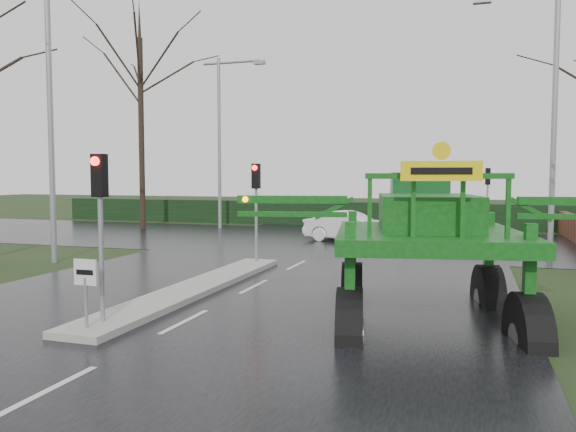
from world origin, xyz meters
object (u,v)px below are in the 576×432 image
(traffic_signal_near, at_px, (100,201))
(street_light_right, at_px, (546,96))
(crop_sprayer, at_px, (351,222))
(white_sedan, at_px, (350,242))
(street_light_left_far, at_px, (224,127))
(street_light_left_near, at_px, (57,94))
(traffic_signal_far, at_px, (488,186))
(traffic_signal_mid, at_px, (256,191))
(keep_left_sign, at_px, (86,282))

(traffic_signal_near, bearing_deg, street_light_right, 53.87)
(traffic_signal_near, bearing_deg, crop_sprayer, 16.42)
(traffic_signal_near, relative_size, crop_sprayer, 0.43)
(white_sedan, bearing_deg, crop_sprayer, -160.17)
(street_light_left_far, height_order, crop_sprayer, street_light_left_far)
(crop_sprayer, bearing_deg, white_sedan, 90.98)
(street_light_left_near, xyz_separation_m, street_light_right, (16.39, 6.00, 0.00))
(street_light_left_near, relative_size, street_light_right, 1.00)
(traffic_signal_far, height_order, street_light_left_far, street_light_left_far)
(traffic_signal_far, height_order, street_light_right, street_light_right)
(street_light_left_near, xyz_separation_m, white_sedan, (8.49, 9.66, -5.99))
(traffic_signal_far, distance_m, crop_sprayer, 19.85)
(traffic_signal_mid, height_order, crop_sprayer, crop_sprayer)
(keep_left_sign, distance_m, white_sedan, 17.27)
(traffic_signal_near, bearing_deg, traffic_signal_mid, 90.00)
(street_light_left_near, bearing_deg, white_sedan, 48.69)
(traffic_signal_near, bearing_deg, keep_left_sign, -90.00)
(traffic_signal_near, height_order, crop_sprayer, crop_sprayer)
(traffic_signal_mid, relative_size, street_light_right, 0.35)
(keep_left_sign, relative_size, traffic_signal_mid, 0.38)
(keep_left_sign, bearing_deg, crop_sprayer, 21.71)
(street_light_right, bearing_deg, street_light_left_far, 153.98)
(traffic_signal_near, height_order, street_light_left_far, street_light_left_far)
(traffic_signal_far, bearing_deg, white_sedan, 35.03)
(street_light_left_near, distance_m, street_light_left_far, 14.00)
(traffic_signal_far, relative_size, street_light_left_near, 0.35)
(traffic_signal_mid, distance_m, crop_sprayer, 8.55)
(keep_left_sign, xyz_separation_m, street_light_left_far, (-6.89, 21.50, 4.93))
(traffic_signal_mid, height_order, traffic_signal_far, same)
(street_light_left_near, height_order, crop_sprayer, street_light_left_near)
(traffic_signal_near, bearing_deg, street_light_left_far, 108.17)
(keep_left_sign, distance_m, street_light_left_far, 23.11)
(keep_left_sign, xyz_separation_m, traffic_signal_mid, (0.00, 8.99, 1.53))
(street_light_left_far, bearing_deg, street_light_left_near, -90.00)
(street_light_left_near, distance_m, crop_sprayer, 13.48)
(keep_left_sign, distance_m, street_light_left_near, 11.32)
(keep_left_sign, xyz_separation_m, traffic_signal_far, (7.80, 21.51, 1.53))
(keep_left_sign, bearing_deg, white_sedan, 84.69)
(traffic_signal_near, height_order, white_sedan, traffic_signal_near)
(traffic_signal_far, relative_size, street_light_left_far, 0.35)
(traffic_signal_near, relative_size, traffic_signal_far, 1.00)
(street_light_left_near, height_order, white_sedan, street_light_left_near)
(keep_left_sign, bearing_deg, traffic_signal_near, 90.00)
(street_light_right, bearing_deg, keep_left_sign, -125.12)
(street_light_left_far, relative_size, crop_sprayer, 1.22)
(traffic_signal_near, distance_m, street_light_right, 16.46)
(keep_left_sign, relative_size, crop_sprayer, 0.16)
(street_light_left_near, bearing_deg, traffic_signal_far, 43.63)
(traffic_signal_near, relative_size, traffic_signal_mid, 1.00)
(crop_sprayer, xyz_separation_m, white_sedan, (-3.16, 15.26, -2.19))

